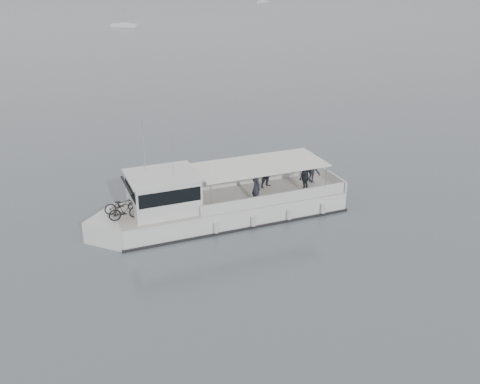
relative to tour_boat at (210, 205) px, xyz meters
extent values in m
plane|color=#535B61|center=(-1.32, 0.70, -1.05)|extent=(1400.00, 1400.00, 0.00)
cube|color=white|center=(1.28, 0.34, -0.55)|extent=(13.76, 6.87, 1.44)
cube|color=white|center=(-5.14, -1.38, -0.55)|extent=(3.48, 3.48, 1.44)
cube|color=beige|center=(1.28, 0.34, 0.17)|extent=(13.76, 6.87, 0.07)
cube|color=black|center=(1.28, 0.34, -0.99)|extent=(14.00, 7.06, 0.20)
cube|color=white|center=(2.76, 2.51, 0.51)|extent=(8.59, 2.41, 0.66)
cube|color=white|center=(3.65, -0.79, 0.51)|extent=(8.59, 2.41, 0.66)
cube|color=white|center=(7.65, 2.05, 0.51)|extent=(1.03, 3.45, 0.66)
cube|color=white|center=(-2.57, -0.69, 1.17)|extent=(4.20, 3.81, 1.99)
cube|color=black|center=(-4.23, -1.14, 1.34)|extent=(1.32, 2.84, 1.28)
cube|color=black|center=(-2.57, -0.69, 1.50)|extent=(4.00, 3.79, 0.78)
cube|color=white|center=(-2.57, -0.69, 2.22)|extent=(4.47, 4.08, 0.11)
cube|color=white|center=(2.99, 0.80, 2.00)|extent=(8.14, 5.16, 0.09)
cylinder|color=silver|center=(-0.03, -1.62, 1.09)|extent=(0.08, 0.08, 1.83)
cylinder|color=silver|center=(-0.83, 1.38, 1.09)|extent=(0.08, 0.08, 1.83)
cylinder|color=silver|center=(6.82, 0.22, 1.09)|extent=(0.08, 0.08, 1.83)
cylinder|color=silver|center=(6.01, 3.22, 1.09)|extent=(0.08, 0.08, 1.83)
cylinder|color=silver|center=(-3.47, 0.10, 3.66)|extent=(0.04, 0.04, 2.88)
cylinder|color=silver|center=(-1.94, -1.33, 3.44)|extent=(0.04, 0.04, 2.44)
cylinder|color=silver|center=(0.18, -1.97, -0.49)|extent=(0.33, 0.33, 0.55)
cylinder|color=silver|center=(2.32, -1.40, -0.49)|extent=(0.33, 0.33, 0.55)
cylinder|color=silver|center=(4.46, -0.82, -0.49)|extent=(0.33, 0.33, 0.55)
cylinder|color=silver|center=(6.60, -0.25, -0.49)|extent=(0.33, 0.33, 0.55)
imported|color=black|center=(-4.82, -0.84, 0.67)|extent=(2.01, 1.13, 1.00)
imported|color=black|center=(-4.59, -1.70, 0.70)|extent=(1.82, 0.93, 1.05)
imported|color=#282B36|center=(2.61, -0.33, 1.10)|extent=(0.65, 0.79, 1.86)
imported|color=#282B36|center=(3.65, 1.78, 1.10)|extent=(1.14, 1.07, 1.86)
imported|color=#282B36|center=(5.73, 0.85, 1.10)|extent=(1.11, 1.07, 1.86)
imported|color=#282B36|center=(6.51, 2.21, 1.10)|extent=(1.20, 1.39, 1.86)
cube|color=white|center=(31.77, 176.84, -0.75)|extent=(5.20, 6.62, 0.75)
cube|color=white|center=(31.77, 176.84, -0.43)|extent=(2.75, 2.90, 0.45)
cube|color=white|center=(-12.51, 102.30, -0.75)|extent=(6.58, 4.06, 0.75)
cube|color=white|center=(-12.51, 102.30, -0.43)|extent=(2.67, 2.41, 0.45)
cylinder|color=silver|center=(-12.51, 102.30, 3.01)|extent=(0.08, 0.08, 6.90)
camera|label=1|loc=(-1.65, -27.73, 12.78)|focal=40.00mm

